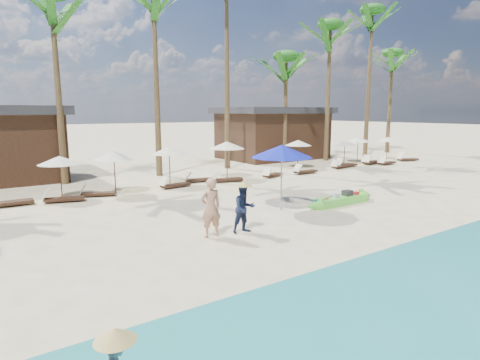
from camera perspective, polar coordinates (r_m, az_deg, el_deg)
ground at (r=12.76m, az=4.80°, el=-8.55°), size 240.00×240.00×0.00m
wet_sand_strip at (r=9.69m, az=24.50°, el=-15.53°), size 240.00×4.50×0.01m
green_canoe at (r=17.95m, az=14.22°, el=-2.76°), size 4.59×0.68×0.58m
tourist at (r=12.84m, az=-4.20°, el=-3.95°), size 0.74×0.52×1.92m
vendor_green at (r=13.28m, az=0.59°, el=-4.08°), size 0.86×0.70×1.64m
blue_umbrella at (r=16.10m, az=5.97°, el=4.09°), size 2.49×2.49×2.68m
resort_parasol_4 at (r=19.96m, az=-24.29°, el=2.57°), size 1.93×1.93×1.99m
lounger_4_left at (r=19.62m, az=-30.36°, el=-2.71°), size 1.91×0.59×0.65m
lounger_4_right at (r=19.48m, az=-24.10°, el=-2.34°), size 1.84×1.00×0.60m
resort_parasol_5 at (r=20.24m, az=-17.51°, el=3.34°), size 2.04×2.04×2.10m
lounger_5_left at (r=20.16m, az=-19.84°, el=-1.72°), size 1.71×1.03×0.55m
resort_parasol_6 at (r=22.04m, az=-10.04°, el=4.17°), size 2.05×2.05×2.11m
lounger_6_left at (r=21.38m, az=-9.44°, el=-0.61°), size 1.73×0.69×0.57m
lounger_6_right at (r=22.94m, az=-6.08°, el=0.17°), size 1.75×0.89×0.57m
resort_parasol_7 at (r=23.90m, az=-1.87°, el=4.97°), size 2.15×2.15×2.22m
lounger_7_left at (r=22.87m, az=-1.99°, el=0.20°), size 1.81×0.97×0.59m
lounger_7_right at (r=24.59m, az=4.54°, el=0.82°), size 1.70×0.97×0.55m
resort_parasol_8 at (r=28.64m, az=8.27°, el=5.25°), size 1.92×1.92×1.98m
lounger_8_left at (r=26.16m, az=9.15°, el=1.29°), size 1.72×0.54×0.58m
resort_parasol_9 at (r=30.46m, az=14.68°, el=5.15°), size 1.84×1.84×1.89m
lounger_9_left at (r=29.15m, az=14.00°, el=1.99°), size 1.73×0.74×0.57m
lounger_9_right at (r=29.81m, az=14.72°, el=2.15°), size 1.83×0.62×0.61m
resort_parasol_10 at (r=32.61m, az=16.45°, el=5.59°), size 1.98×1.98×2.04m
lounger_10_left at (r=32.03m, az=18.13°, el=2.53°), size 2.05×0.88×0.67m
lounger_10_right at (r=32.12m, az=20.06°, el=2.39°), size 1.78×0.68×0.59m
resort_parasol_11 at (r=35.85m, az=20.26°, el=5.47°), size 1.80×1.80×1.86m
lounger_11_left at (r=35.12m, az=22.63°, el=2.83°), size 1.87×1.08×0.61m
palm_3 at (r=24.47m, az=-25.07°, el=19.69°), size 2.08×2.08×10.52m
palm_4 at (r=25.94m, az=-12.13°, el=21.71°), size 2.08×2.08×11.70m
palm_5 at (r=28.97m, az=-1.92°, el=23.39°), size 2.08×2.08×13.60m
palm_6 at (r=31.63m, az=6.55°, el=15.26°), size 2.08×2.08×8.51m
palm_7 at (r=33.82m, az=12.64°, el=18.05°), size 2.08×2.08×11.08m
palm_8 at (r=37.14m, az=18.16°, el=18.90°), size 2.08×2.08×12.70m
palm_9 at (r=41.82m, az=20.81°, el=14.74°), size 2.08×2.08×9.82m
pavilion_east at (r=34.57m, az=4.62°, el=6.76°), size 8.80×6.60×4.30m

